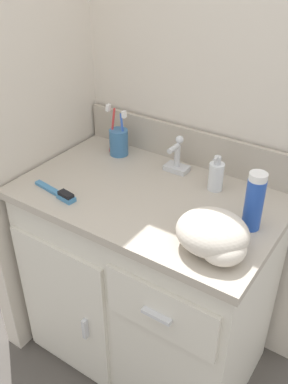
{
  "coord_description": "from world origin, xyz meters",
  "views": [
    {
      "loc": [
        0.68,
        -1.04,
        1.62
      ],
      "look_at": [
        0.0,
        -0.03,
        0.84
      ],
      "focal_mm": 40.0,
      "sensor_mm": 36.0,
      "label": 1
    }
  ],
  "objects_px": {
    "soap_dispenser": "(216,176)",
    "hairbrush": "(60,193)",
    "hand_towel": "(215,236)",
    "shaving_cream_can": "(254,202)",
    "toothbrush_cup": "(119,141)"
  },
  "relations": [
    {
      "from": "soap_dispenser",
      "to": "hairbrush",
      "type": "height_order",
      "value": "soap_dispenser"
    },
    {
      "from": "hairbrush",
      "to": "hand_towel",
      "type": "bearing_deg",
      "value": 11.54
    },
    {
      "from": "shaving_cream_can",
      "to": "hand_towel",
      "type": "height_order",
      "value": "shaving_cream_can"
    },
    {
      "from": "toothbrush_cup",
      "to": "soap_dispenser",
      "type": "relative_size",
      "value": 1.55
    },
    {
      "from": "soap_dispenser",
      "to": "hand_towel",
      "type": "bearing_deg",
      "value": -64.73
    },
    {
      "from": "soap_dispenser",
      "to": "toothbrush_cup",
      "type": "bearing_deg",
      "value": 176.58
    },
    {
      "from": "soap_dispenser",
      "to": "shaving_cream_can",
      "type": "bearing_deg",
      "value": -36.62
    },
    {
      "from": "toothbrush_cup",
      "to": "shaving_cream_can",
      "type": "xyz_separation_m",
      "value": [
        0.63,
        -0.17,
        0.04
      ]
    },
    {
      "from": "toothbrush_cup",
      "to": "hand_towel",
      "type": "bearing_deg",
      "value": -29.41
    },
    {
      "from": "toothbrush_cup",
      "to": "hairbrush",
      "type": "xyz_separation_m",
      "value": [
        0.02,
        -0.36,
        -0.05
      ]
    },
    {
      "from": "soap_dispenser",
      "to": "shaving_cream_can",
      "type": "height_order",
      "value": "shaving_cream_can"
    },
    {
      "from": "shaving_cream_can",
      "to": "hand_towel",
      "type": "bearing_deg",
      "value": -105.91
    },
    {
      "from": "toothbrush_cup",
      "to": "soap_dispenser",
      "type": "height_order",
      "value": "toothbrush_cup"
    },
    {
      "from": "hairbrush",
      "to": "soap_dispenser",
      "type": "bearing_deg",
      "value": 46.57
    },
    {
      "from": "shaving_cream_can",
      "to": "soap_dispenser",
      "type": "bearing_deg",
      "value": 143.38
    }
  ]
}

